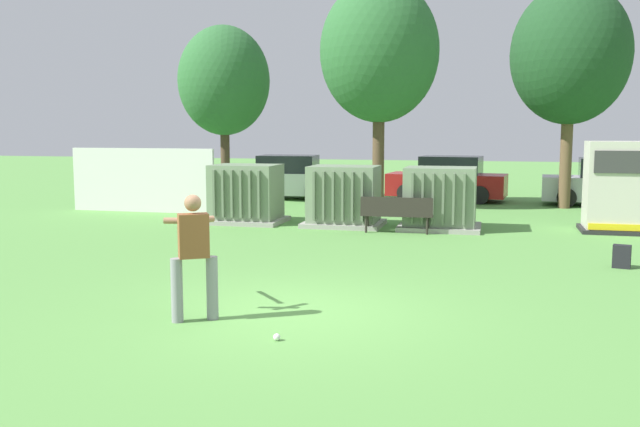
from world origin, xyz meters
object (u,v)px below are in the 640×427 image
(backpack, at_px, (622,257))
(parked_car_left_of_center, at_px, (448,180))
(transformer_mid_west, at_px, (344,197))
(park_bench, at_px, (397,212))
(parked_car_right_of_center, at_px, (608,184))
(transformer_mid_east, at_px, (440,199))
(parked_car_leftmost, at_px, (285,178))
(batter, at_px, (193,250))
(generator_enclosure, at_px, (615,187))
(transformer_west, at_px, (246,194))
(sports_ball, at_px, (277,337))

(backpack, xyz_separation_m, parked_car_left_of_center, (-4.00, 11.69, 0.54))
(transformer_mid_west, height_order, backpack, transformer_mid_west)
(park_bench, bearing_deg, parked_car_right_of_center, 52.29)
(transformer_mid_east, xyz_separation_m, backpack, (3.72, -4.30, -0.57))
(parked_car_leftmost, bearing_deg, parked_car_right_of_center, 1.15)
(batter, height_order, parked_car_left_of_center, batter)
(parked_car_left_of_center, bearing_deg, transformer_mid_east, -87.84)
(transformer_mid_east, height_order, generator_enclosure, generator_enclosure)
(backpack, bearing_deg, parked_car_left_of_center, 108.91)
(parked_car_left_of_center, bearing_deg, parked_car_leftmost, -173.55)
(transformer_west, bearing_deg, parked_car_leftmost, 97.50)
(transformer_mid_east, bearing_deg, sports_ball, -96.88)
(transformer_west, distance_m, sports_ball, 11.05)
(sports_ball, height_order, parked_car_left_of_center, parked_car_left_of_center)
(transformer_west, xyz_separation_m, batter, (2.72, -9.58, 0.19))
(generator_enclosure, bearing_deg, transformer_mid_east, -171.93)
(batter, bearing_deg, transformer_mid_east, 74.64)
(batter, distance_m, parked_car_right_of_center, 18.24)
(backpack, bearing_deg, parked_car_leftmost, 132.12)
(transformer_west, xyz_separation_m, transformer_mid_east, (5.35, -0.01, 0.00))
(generator_enclosure, distance_m, parked_car_leftmost, 12.19)
(transformer_west, xyz_separation_m, transformer_mid_west, (2.79, 0.01, 0.00))
(transformer_west, distance_m, park_bench, 4.47)
(transformer_west, xyz_separation_m, park_bench, (4.35, -0.97, -0.25))
(transformer_mid_west, distance_m, backpack, 7.65)
(backpack, height_order, parked_car_left_of_center, parked_car_left_of_center)
(sports_ball, relative_size, parked_car_right_of_center, 0.02)
(transformer_west, height_order, backpack, transformer_west)
(transformer_west, relative_size, batter, 1.21)
(park_bench, height_order, batter, batter)
(transformer_mid_west, height_order, generator_enclosure, generator_enclosure)
(parked_car_left_of_center, bearing_deg, backpack, -71.09)
(transformer_mid_east, relative_size, batter, 1.21)
(transformer_mid_east, bearing_deg, backpack, -49.07)
(transformer_west, relative_size, backpack, 4.77)
(transformer_west, bearing_deg, backpack, -25.40)
(parked_car_leftmost, bearing_deg, transformer_mid_east, -47.15)
(transformer_mid_west, distance_m, parked_car_right_of_center, 10.34)
(transformer_west, height_order, generator_enclosure, generator_enclosure)
(parked_car_leftmost, bearing_deg, backpack, -47.88)
(transformer_west, height_order, park_bench, transformer_west)
(transformer_mid_east, xyz_separation_m, parked_car_right_of_center, (5.11, 6.95, -0.04))
(sports_ball, bearing_deg, parked_car_left_of_center, 86.90)
(park_bench, distance_m, sports_ball, 9.27)
(sports_ball, bearing_deg, transformer_west, 111.93)
(transformer_mid_west, xyz_separation_m, parked_car_left_of_center, (2.29, 7.37, -0.04))
(transformer_mid_west, height_order, batter, batter)
(transformer_mid_west, distance_m, parked_car_left_of_center, 7.71)
(batter, distance_m, parked_car_left_of_center, 17.12)
(transformer_mid_west, bearing_deg, parked_car_leftmost, 118.73)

